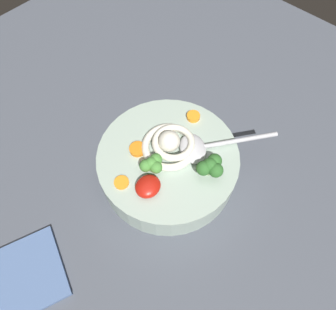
% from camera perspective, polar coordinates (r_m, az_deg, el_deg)
% --- Properties ---
extents(table_slab, '(1.22, 1.22, 0.03)m').
position_cam_1_polar(table_slab, '(0.59, -2.50, -3.65)').
color(table_slab, '#474C56').
rests_on(table_slab, ground).
extents(soup_bowl, '(0.24, 0.24, 0.06)m').
position_cam_1_polar(soup_bowl, '(0.55, -0.00, -1.52)').
color(soup_bowl, '#9EB2A3').
rests_on(soup_bowl, table_slab).
extents(noodle_pile, '(0.10, 0.10, 0.04)m').
position_cam_1_polar(noodle_pile, '(0.52, 0.43, 2.02)').
color(noodle_pile, silver).
rests_on(noodle_pile, soup_bowl).
extents(soup_spoon, '(0.16, 0.13, 0.02)m').
position_cam_1_polar(soup_spoon, '(0.52, 6.09, 1.49)').
color(soup_spoon, '#B7B7BC').
rests_on(soup_spoon, soup_bowl).
extents(chili_sauce_dollop, '(0.04, 0.04, 0.02)m').
position_cam_1_polar(chili_sauce_dollop, '(0.49, -3.73, -5.81)').
color(chili_sauce_dollop, '#B2190F').
rests_on(chili_sauce_dollop, soup_bowl).
extents(broccoli_floret_beside_noodles, '(0.05, 0.04, 0.04)m').
position_cam_1_polar(broccoli_floret_beside_noodles, '(0.49, 7.95, -2.07)').
color(broccoli_floret_beside_noodles, '#7A9E60').
rests_on(broccoli_floret_beside_noodles, soup_bowl).
extents(broccoli_floret_left, '(0.04, 0.03, 0.03)m').
position_cam_1_polar(broccoli_floret_left, '(0.49, -2.93, -1.69)').
color(broccoli_floret_left, '#7A9E60').
rests_on(broccoli_floret_left, soup_bowl).
extents(carrot_slice_center, '(0.02, 0.02, 0.01)m').
position_cam_1_polar(carrot_slice_center, '(0.55, -0.13, 4.62)').
color(carrot_slice_center, orange).
rests_on(carrot_slice_center, soup_bowl).
extents(carrot_slice_beside_chili, '(0.02, 0.02, 0.00)m').
position_cam_1_polar(carrot_slice_beside_chili, '(0.50, -8.48, -5.18)').
color(carrot_slice_beside_chili, orange).
rests_on(carrot_slice_beside_chili, soup_bowl).
extents(carrot_slice_far, '(0.03, 0.03, 0.01)m').
position_cam_1_polar(carrot_slice_far, '(0.53, -5.64, 1.09)').
color(carrot_slice_far, orange).
rests_on(carrot_slice_far, soup_bowl).
extents(carrot_slice_right, '(0.02, 0.02, 0.01)m').
position_cam_1_polar(carrot_slice_right, '(0.56, 5.05, 6.91)').
color(carrot_slice_right, orange).
rests_on(carrot_slice_right, soup_bowl).
extents(folded_napkin, '(0.17, 0.16, 0.01)m').
position_cam_1_polar(folded_napkin, '(0.56, -26.19, -20.02)').
color(folded_napkin, '#4C6693').
rests_on(folded_napkin, table_slab).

